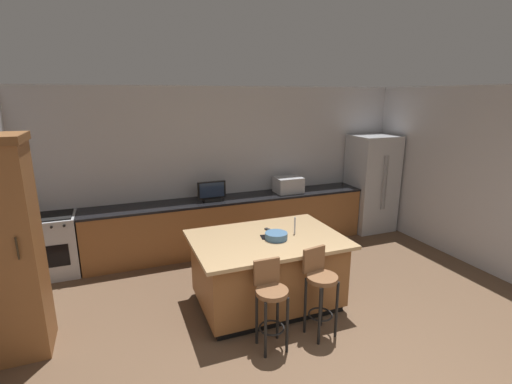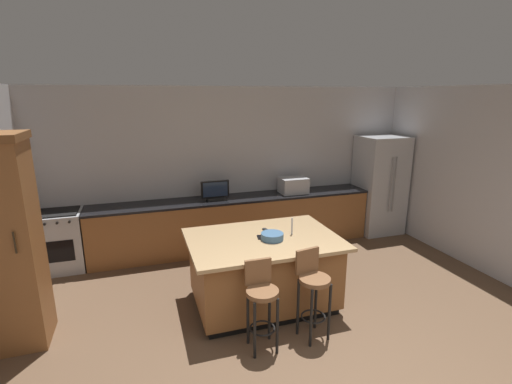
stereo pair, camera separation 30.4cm
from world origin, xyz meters
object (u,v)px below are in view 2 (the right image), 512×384
object	(u,v)px
microwave	(293,185)
tv_remote	(267,231)
bar_stool_left	(261,298)
kitchen_island	(263,270)
range_oven	(59,241)
tv_monitor	(215,191)
fruit_bowl	(272,236)
refrigerator	(379,185)
cell_phone	(260,237)
bar_stool_right	(313,286)
cabinet_tower	(3,241)

from	to	relation	value
microwave	tv_remote	world-z (taller)	microwave
bar_stool_left	microwave	bearing A→B (deg)	60.87
kitchen_island	range_oven	size ratio (longest dim) A/B	2.00
tv_monitor	fruit_bowl	xyz separation A→B (m)	(0.31, -1.93, -0.12)
refrigerator	microwave	bearing A→B (deg)	178.12
kitchen_island	tv_monitor	distance (m)	1.95
cell_phone	tv_remote	distance (m)	0.24
refrigerator	bar_stool_right	bearing A→B (deg)	-135.90
cabinet_tower	tv_monitor	world-z (taller)	cabinet_tower
range_oven	tv_remote	bearing A→B (deg)	-31.32
cabinet_tower	cell_phone	bearing A→B (deg)	-1.56
refrigerator	fruit_bowl	bearing A→B (deg)	-146.68
cell_phone	microwave	bearing A→B (deg)	66.09
microwave	bar_stool_left	distance (m)	3.13
refrigerator	microwave	size ratio (longest dim) A/B	3.91
tv_monitor	range_oven	bearing A→B (deg)	178.81
kitchen_island	tv_remote	size ratio (longest dim) A/B	10.97
refrigerator	tv_remote	xyz separation A→B (m)	(-2.89, -1.64, -0.02)
tv_remote	cell_phone	bearing A→B (deg)	-144.37
range_oven	tv_monitor	distance (m)	2.52
kitchen_island	refrigerator	world-z (taller)	refrigerator
microwave	tv_remote	xyz separation A→B (m)	(-1.10, -1.70, -0.13)
tv_monitor	cell_phone	world-z (taller)	tv_monitor
bar_stool_right	microwave	bearing A→B (deg)	60.74
microwave	cell_phone	xyz separation A→B (m)	(-1.26, -1.87, -0.14)
kitchen_island	microwave	size ratio (longest dim) A/B	3.88
cabinet_tower	tv_remote	bearing A→B (deg)	2.03
tv_monitor	bar_stool_right	world-z (taller)	tv_monitor
fruit_bowl	tv_remote	size ratio (longest dim) A/B	1.63
kitchen_island	cabinet_tower	bearing A→B (deg)	178.03
refrigerator	tv_monitor	bearing A→B (deg)	179.88
tv_monitor	bar_stool_left	size ratio (longest dim) A/B	0.49
kitchen_island	bar_stool_left	size ratio (longest dim) A/B	1.93
cell_phone	range_oven	bearing A→B (deg)	154.48
cabinet_tower	bar_stool_right	size ratio (longest dim) A/B	2.27
tv_monitor	bar_stool_right	bearing A→B (deg)	-78.88
microwave	bar_stool_left	size ratio (longest dim) A/B	0.50
range_oven	microwave	xyz separation A→B (m)	(3.89, 0.00, 0.59)
microwave	bar_stool_right	bearing A→B (deg)	-108.97
kitchen_island	cell_phone	distance (m)	0.45
cell_phone	tv_remote	bearing A→B (deg)	58.97
microwave	cabinet_tower	bearing A→B (deg)	-155.86
fruit_bowl	refrigerator	bearing A→B (deg)	33.32
refrigerator	range_oven	size ratio (longest dim) A/B	2.01
refrigerator	bar_stool_right	size ratio (longest dim) A/B	1.86
range_oven	cell_phone	bearing A→B (deg)	-35.46
refrigerator	cabinet_tower	size ratio (longest dim) A/B	0.82
tv_remote	refrigerator	bearing A→B (deg)	16.12
microwave	cell_phone	world-z (taller)	microwave
microwave	tv_remote	size ratio (longest dim) A/B	2.82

